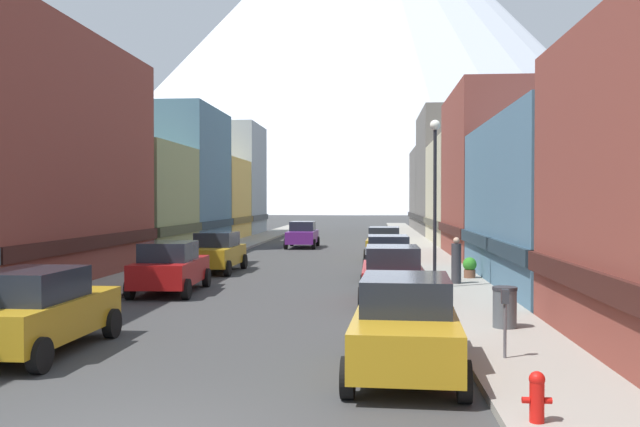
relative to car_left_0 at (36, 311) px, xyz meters
name	(u,v)px	position (x,y,z in m)	size (l,w,h in m)	color
sidewalk_left	(227,249)	(-2.45, 29.89, -0.82)	(2.50, 100.00, 0.15)	gray
sidewalk_right	(421,250)	(10.05, 29.89, -0.82)	(2.50, 100.00, 0.15)	gray
storefront_left_2	(111,203)	(-7.71, 23.56, 2.15)	(8.33, 8.27, 6.34)	#8C9966
storefront_left_3	(162,180)	(-7.58, 32.46, 3.70)	(8.06, 9.44, 9.52)	slate
storefront_left_4	(186,201)	(-8.42, 41.53, 2.28)	(9.75, 8.21, 6.60)	#D8B259
storefront_left_5	(224,182)	(-7.10, 50.06, 4.11)	(7.10, 8.36, 10.35)	#99A5B2
storefront_right_1	(624,206)	(16.19, 12.10, 2.09)	(10.07, 13.59, 6.22)	slate
storefront_right_2	(511,178)	(14.58, 24.67, 3.54)	(6.86, 10.86, 9.20)	brown
storefront_right_3	(482,195)	(14.91, 36.80, 2.74)	(7.53, 12.92, 7.57)	beige
storefront_right_4	(457,176)	(14.67, 49.76, 4.58)	(7.04, 12.89, 11.32)	#66605B
storefront_right_5	(454,191)	(15.91, 62.56, 3.36)	(9.53, 12.32, 8.84)	#66605B
car_left_0	(36,311)	(0.00, 0.00, 0.00)	(2.14, 4.44, 1.78)	#B28419
car_left_1	(170,267)	(0.00, 9.38, 0.00)	(2.24, 4.48, 1.78)	#9E1111
car_left_2	(216,252)	(0.00, 16.31, 0.00)	(2.13, 4.43, 1.78)	#B28419
car_right_0	(406,325)	(7.60, -1.07, 0.00)	(2.25, 4.48, 1.78)	#B28419
car_right_1	(392,274)	(7.60, 7.72, 0.00)	(2.07, 4.40, 1.78)	#9E1111
car_right_2	(388,257)	(7.60, 14.30, 0.00)	(2.10, 4.42, 1.78)	black
car_right_3	(384,243)	(7.60, 23.28, 0.00)	(2.20, 4.46, 1.78)	#B28419
car_driving_0	(302,234)	(2.20, 32.36, 0.00)	(2.06, 4.40, 1.78)	#591E72
fire_hydrant_near	(537,395)	(9.25, -4.16, -0.37)	(0.40, 0.22, 0.70)	red
parking_meter_near	(505,313)	(9.55, -0.29, 0.11)	(0.14, 0.10, 1.33)	#595960
trash_bin_right	(505,307)	(10.15, 2.91, -0.26)	(0.59, 0.59, 0.98)	#4C5156
potted_plant_0	(470,267)	(10.80, 13.54, -0.32)	(0.54, 0.54, 0.81)	brown
pedestrian_0	(456,262)	(10.05, 11.65, 0.04)	(0.36, 0.36, 1.70)	#333338
streetlamp_right	(435,178)	(9.15, 10.37, 3.09)	(0.36, 0.36, 5.86)	black
mountain_backdrop	(365,41)	(3.55, 254.89, 64.70)	(237.84, 237.84, 131.19)	silver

